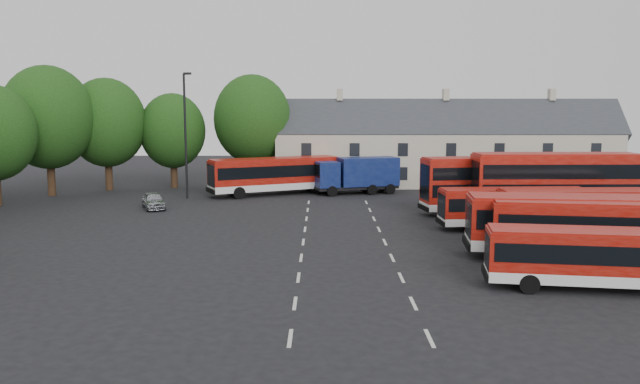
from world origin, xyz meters
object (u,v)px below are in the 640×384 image
at_px(silver_car, 153,201).
at_px(lamppost, 186,132).
at_px(bus_row_a, 600,254).
at_px(box_truck, 358,174).
at_px(bus_dd_south, 555,182).

relative_size(silver_car, lamppost, 0.35).
bearing_deg(lamppost, silver_car, -104.44).
bearing_deg(lamppost, bus_row_a, -49.19).
relative_size(bus_row_a, box_truck, 1.22).
xyz_separation_m(bus_row_a, lamppost, (-24.64, 28.53, 4.32)).
bearing_deg(bus_row_a, silver_car, 147.77).
relative_size(box_truck, lamppost, 0.73).
height_order(bus_row_a, bus_dd_south, bus_dd_south).
distance_m(silver_car, lamppost, 8.05).
bearing_deg(bus_row_a, box_truck, 114.73).
relative_size(bus_dd_south, silver_car, 3.05).
relative_size(bus_row_a, lamppost, 0.90).
bearing_deg(silver_car, bus_row_a, -63.41).
bearing_deg(bus_dd_south, silver_car, 169.91).
xyz_separation_m(box_truck, lamppost, (-15.59, -2.98, 4.06)).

